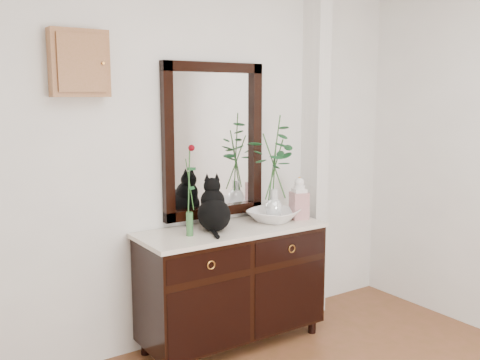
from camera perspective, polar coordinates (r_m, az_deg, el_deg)
wall_back at (r=3.80m, az=-4.19°, el=2.79°), size 3.60×0.04×2.70m
pilaster at (r=4.32m, az=7.98°, el=3.46°), size 0.12×0.20×2.70m
sideboard at (r=3.84m, az=-0.84°, el=-10.58°), size 1.33×0.52×0.82m
wall_mirror at (r=3.83m, az=-2.81°, el=4.20°), size 0.80×0.06×1.10m
key_cabinet at (r=3.41m, az=-16.77°, el=11.84°), size 0.35×0.10×0.40m
cat at (r=3.63m, az=-2.80°, el=-2.59°), size 0.35×0.38×0.36m
lotus_bowl at (r=3.91m, az=3.62°, el=-3.80°), size 0.47×0.47×0.09m
vase_branches at (r=3.85m, az=3.68°, el=1.41°), size 0.37×0.37×0.76m
bud_vase_rose at (r=3.47m, az=-5.45°, el=-1.07°), size 0.07×0.07×0.61m
ginger_jar at (r=3.99m, az=6.33°, el=-1.88°), size 0.15×0.15×0.32m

